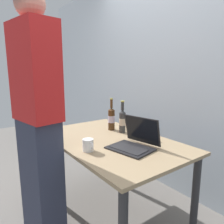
# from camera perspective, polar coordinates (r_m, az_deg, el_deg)

# --- Properties ---
(ground_plane) EXTENTS (8.00, 8.00, 0.00)m
(ground_plane) POSITION_cam_1_polar(r_m,az_deg,el_deg) (2.23, -0.41, -25.85)
(ground_plane) COLOR slate
(ground_plane) RESTS_ON ground
(desk) EXTENTS (1.38, 0.85, 0.75)m
(desk) POSITION_cam_1_polar(r_m,az_deg,el_deg) (1.92, -0.44, -10.31)
(desk) COLOR #9E8460
(desk) RESTS_ON ground
(laptop) EXTENTS (0.38, 0.36, 0.24)m
(laptop) POSITION_cam_1_polar(r_m,az_deg,el_deg) (1.68, 6.14, -7.84)
(laptop) COLOR black
(laptop) RESTS_ON desk
(beer_bottle_dark) EXTENTS (0.07, 0.07, 0.33)m
(beer_bottle_dark) POSITION_cam_1_polar(r_m,az_deg,el_deg) (2.15, -0.15, -1.67)
(beer_bottle_dark) COLOR #472B14
(beer_bottle_dark) RESTS_ON desk
(beer_bottle_green) EXTENTS (0.06, 0.06, 0.32)m
(beer_bottle_green) POSITION_cam_1_polar(r_m,az_deg,el_deg) (2.05, 2.82, -2.30)
(beer_bottle_green) COLOR #333333
(beer_bottle_green) RESTS_ON desk
(person_figure) EXTENTS (0.42, 0.33, 1.92)m
(person_figure) POSITION_cam_1_polar(r_m,az_deg,el_deg) (1.66, -19.38, -1.75)
(person_figure) COLOR #2D3347
(person_figure) RESTS_ON ground
(coffee_mug) EXTENTS (0.12, 0.08, 0.09)m
(coffee_mug) POSITION_cam_1_polar(r_m,az_deg,el_deg) (1.62, -6.44, -8.87)
(coffee_mug) COLOR white
(coffee_mug) RESTS_ON desk
(back_wall) EXTENTS (6.00, 0.10, 2.60)m
(back_wall) POSITION_cam_1_polar(r_m,az_deg,el_deg) (2.42, 17.17, 9.59)
(back_wall) COLOR #99A3AD
(back_wall) RESTS_ON ground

